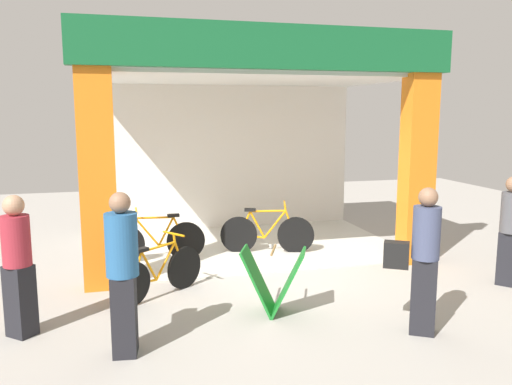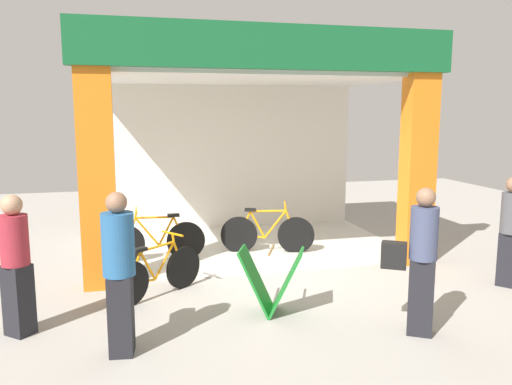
# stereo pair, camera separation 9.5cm
# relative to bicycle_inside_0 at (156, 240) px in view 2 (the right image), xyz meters

# --- Properties ---
(ground_plane) EXTENTS (18.99, 18.99, 0.00)m
(ground_plane) POSITION_rel_bicycle_inside_0_xyz_m (1.66, -1.11, -0.36)
(ground_plane) COLOR #9E9991
(ground_plane) RESTS_ON ground
(shop_facade) EXTENTS (5.70, 3.71, 3.73)m
(shop_facade) POSITION_rel_bicycle_inside_0_xyz_m (1.66, 0.64, 1.65)
(shop_facade) COLOR beige
(shop_facade) RESTS_ON ground
(bicycle_inside_0) EXTENTS (1.65, 0.45, 0.91)m
(bicycle_inside_0) POSITION_rel_bicycle_inside_0_xyz_m (0.00, 0.00, 0.00)
(bicycle_inside_0) COLOR black
(bicycle_inside_0) RESTS_ON ground
(bicycle_inside_1) EXTENTS (1.61, 0.56, 0.92)m
(bicycle_inside_1) POSITION_rel_bicycle_inside_0_xyz_m (1.94, 0.04, 0.00)
(bicycle_inside_1) COLOR black
(bicycle_inside_1) RESTS_ON ground
(bicycle_parked_0) EXTENTS (1.27, 0.94, 0.85)m
(bicycle_parked_0) POSITION_rel_bicycle_inside_0_xyz_m (-0.09, -1.72, -0.03)
(bicycle_parked_0) COLOR black
(bicycle_parked_0) RESTS_ON ground
(sandwich_board_sign) EXTENTS (0.90, 0.73, 0.84)m
(sandwich_board_sign) POSITION_rel_bicycle_inside_0_xyz_m (1.25, -2.66, 0.05)
(sandwich_board_sign) COLOR #197226
(sandwich_board_sign) RESTS_ON ground
(pedestrian_0) EXTENTS (0.37, 0.63, 1.71)m
(pedestrian_0) POSITION_rel_bicycle_inside_0_xyz_m (-0.56, -3.30, 0.52)
(pedestrian_0) COLOR black
(pedestrian_0) RESTS_ON ground
(pedestrian_1) EXTENTS (0.43, 0.43, 1.61)m
(pedestrian_1) POSITION_rel_bicycle_inside_0_xyz_m (-1.68, -2.54, 0.46)
(pedestrian_1) COLOR black
(pedestrian_1) RESTS_ON ground
(pedestrian_2) EXTENTS (0.64, 0.52, 1.68)m
(pedestrian_2) POSITION_rel_bicycle_inside_0_xyz_m (2.69, -3.63, 0.50)
(pedestrian_2) COLOR black
(pedestrian_2) RESTS_ON ground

